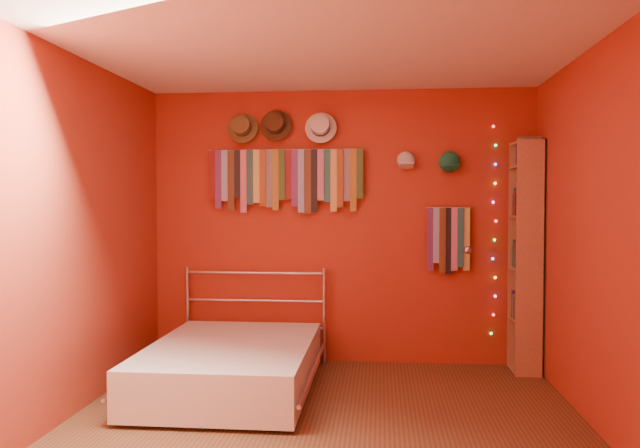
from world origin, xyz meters
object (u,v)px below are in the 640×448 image
(tie_rack, at_px, (286,177))
(reading_lamp, at_px, (467,250))
(bookshelf, at_px, (531,255))
(bed, at_px, (232,365))

(tie_rack, bearing_deg, reading_lamp, -5.89)
(reading_lamp, xyz_separation_m, bookshelf, (0.54, 0.01, -0.04))
(reading_lamp, xyz_separation_m, bed, (-1.90, -0.78, -0.86))
(tie_rack, xyz_separation_m, bookshelf, (2.16, -0.15, -0.69))
(tie_rack, bearing_deg, bed, -106.49)
(reading_lamp, distance_m, bookshelf, 0.54)
(tie_rack, distance_m, reading_lamp, 1.75)
(bookshelf, bearing_deg, bed, -161.95)
(reading_lamp, bearing_deg, bookshelf, 1.29)
(reading_lamp, bearing_deg, tie_rack, 174.11)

